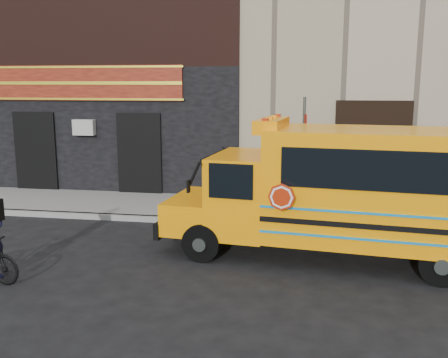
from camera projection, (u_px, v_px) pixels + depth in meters
name	position (u px, v px, depth m)	size (l,w,h in m)	color
ground	(203.00, 259.00, 10.53)	(120.00, 120.00, 0.00)	black
curb	(224.00, 222.00, 13.03)	(40.00, 0.20, 0.15)	gray
sidewalk	(232.00, 208.00, 14.48)	(40.00, 3.00, 0.15)	gray
building	(256.00, 19.00, 19.50)	(20.00, 10.70, 12.00)	tan
school_bus	(346.00, 189.00, 10.25)	(7.09, 2.88, 2.92)	black
sign_pole	(303.00, 157.00, 12.50)	(0.11, 0.28, 3.31)	#3E4541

